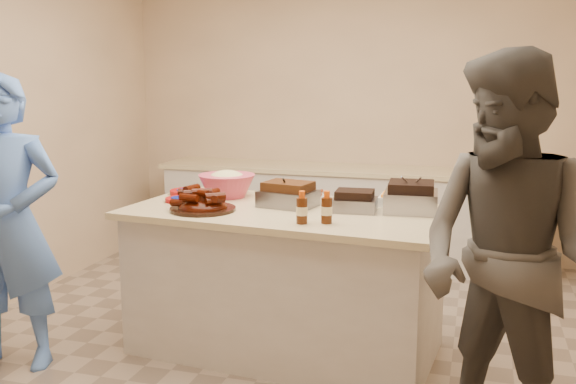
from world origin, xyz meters
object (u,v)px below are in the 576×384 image
(coleslaw_bowl, at_px, (227,197))
(plastic_cup, at_px, (224,191))
(bbq_bottle_b, at_px, (326,223))
(mustard_bottle, at_px, (267,202))
(bbq_bottle_a, at_px, (302,223))
(guest_blue, at_px, (20,363))
(roasting_pan, at_px, (411,212))
(island, at_px, (286,348))
(rib_platter, at_px, (203,211))

(coleslaw_bowl, bearing_deg, plastic_cup, 117.14)
(bbq_bottle_b, xyz_separation_m, mustard_bottle, (-0.52, 0.50, -0.00))
(bbq_bottle_b, height_order, mustard_bottle, bbq_bottle_b)
(bbq_bottle_a, relative_size, guest_blue, 0.11)
(roasting_pan, height_order, bbq_bottle_a, bbq_bottle_a)
(bbq_bottle_b, relative_size, mustard_bottle, 1.54)
(coleslaw_bowl, relative_size, bbq_bottle_b, 2.09)
(guest_blue, bearing_deg, mustard_bottle, 17.78)
(island, height_order, plastic_cup, plastic_cup)
(rib_platter, height_order, bbq_bottle_b, bbq_bottle_b)
(bbq_bottle_a, distance_m, plastic_cup, 1.16)
(bbq_bottle_a, bearing_deg, mustard_bottle, 125.43)
(roasting_pan, height_order, guest_blue, roasting_pan)
(island, distance_m, coleslaw_bowl, 1.09)
(island, relative_size, bbq_bottle_a, 10.51)
(bbq_bottle_b, bearing_deg, bbq_bottle_a, -159.81)
(mustard_bottle, relative_size, plastic_cup, 1.28)
(bbq_bottle_a, bearing_deg, plastic_cup, 134.42)
(roasting_pan, distance_m, coleslaw_bowl, 1.27)
(bbq_bottle_a, bearing_deg, bbq_bottle_b, 20.19)
(rib_platter, xyz_separation_m, mustard_bottle, (0.29, 0.38, -0.00))
(coleslaw_bowl, relative_size, mustard_bottle, 3.23)
(island, height_order, roasting_pan, roasting_pan)
(mustard_bottle, distance_m, guest_blue, 1.84)
(island, bearing_deg, guest_blue, -150.65)
(island, bearing_deg, roasting_pan, 16.57)
(plastic_cup, height_order, guest_blue, plastic_cup)
(rib_platter, bearing_deg, bbq_bottle_b, -7.93)
(rib_platter, distance_m, bbq_bottle_b, 0.82)
(rib_platter, distance_m, plastic_cup, 0.68)
(bbq_bottle_a, bearing_deg, roasting_pan, 42.17)
(island, distance_m, plastic_cup, 1.21)
(bbq_bottle_a, bearing_deg, coleslaw_bowl, 138.45)
(bbq_bottle_a, bearing_deg, guest_blue, -169.34)
(mustard_bottle, bearing_deg, bbq_bottle_b, -43.72)
(plastic_cup, bearing_deg, bbq_bottle_a, -45.58)
(mustard_bottle, bearing_deg, coleslaw_bowl, 165.56)
(plastic_cup, bearing_deg, mustard_bottle, -33.70)
(island, xyz_separation_m, bbq_bottle_a, (0.20, -0.35, 0.93))
(island, xyz_separation_m, bbq_bottle_b, (0.33, -0.30, 0.93))
(island, height_order, mustard_bottle, mustard_bottle)
(rib_platter, bearing_deg, guest_blue, -155.00)
(roasting_pan, distance_m, plastic_cup, 1.40)
(island, bearing_deg, mustard_bottle, 139.33)
(roasting_pan, bearing_deg, bbq_bottle_a, -141.58)
(coleslaw_bowl, height_order, bbq_bottle_b, coleslaw_bowl)
(bbq_bottle_a, relative_size, mustard_bottle, 1.55)
(guest_blue, bearing_deg, coleslaw_bowl, 27.87)
(island, relative_size, rib_platter, 4.80)
(island, distance_m, roasting_pan, 1.21)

